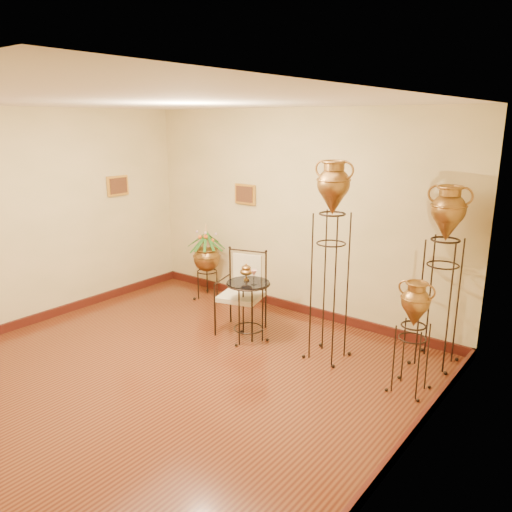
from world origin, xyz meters
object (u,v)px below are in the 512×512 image
Objects in this scene: armchair at (241,293)px; side_table at (248,310)px; amphora_mid at (442,276)px; planter_urn at (207,255)px; amphora_tall at (330,260)px.

side_table is (0.24, -0.14, -0.13)m from armchair.
armchair is at bearing 149.11° from side_table.
amphora_mid reaches higher than armchair.
planter_urn is at bearing 134.75° from armchair.
side_table is (-1.00, -0.19, -0.76)m from amphora_tall.
amphora_tall is 1.39m from armchair.
amphora_mid is 3.52m from planter_urn.
planter_urn is at bearing 150.25° from side_table.
side_table is at bearing -158.43° from amphora_mid.
amphora_tall is 2.18× the size of armchair.
planter_urn is (-2.48, 0.65, -0.49)m from amphora_tall.
armchair is at bearing -163.75° from amphora_mid.
amphora_tall is 2.61m from planter_urn.
amphora_mid is (1.02, 0.61, -0.14)m from amphora_tall.
amphora_mid is at bearing 30.63° from amphora_tall.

